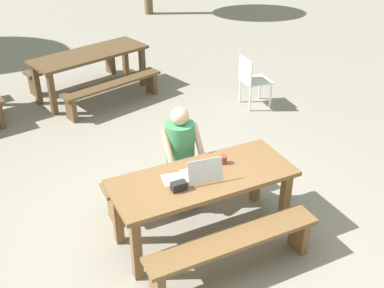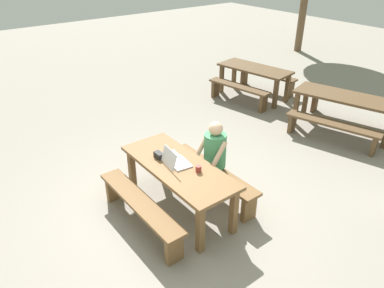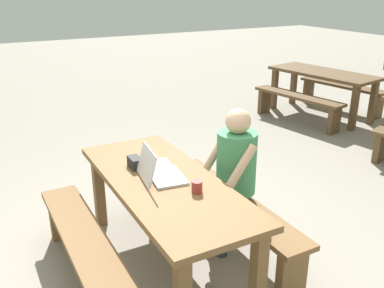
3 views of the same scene
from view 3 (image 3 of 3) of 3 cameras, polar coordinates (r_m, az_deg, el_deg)
ground_plane at (r=3.71m, az=-3.48°, el=-15.61°), size 30.00×30.00×0.00m
picnic_table_front at (r=3.36m, az=-3.73°, el=-6.63°), size 1.92×0.77×0.77m
bench_near at (r=3.34m, az=-14.00°, el=-13.67°), size 1.80×0.30×0.45m
bench_far at (r=3.79m, az=5.40°, el=-8.62°), size 1.80×0.30×0.45m
laptop at (r=3.29m, az=-4.48°, el=-3.75°), size 0.40×0.36×0.26m
small_pouch at (r=3.52m, az=-7.63°, el=-2.48°), size 0.15×0.09×0.09m
paper_sheet at (r=3.55m, az=-4.43°, el=-2.91°), size 0.33×0.26×0.00m
coffee_mug at (r=3.09m, az=0.67°, el=-5.75°), size 0.08×0.08×0.09m
person_seated at (r=3.56m, az=5.52°, el=-3.34°), size 0.44×0.42×1.26m
picnic_table_rear at (r=7.64m, az=17.11°, el=8.36°), size 1.92×1.04×0.77m
bench_rear_south at (r=7.22m, az=13.95°, el=5.48°), size 1.67×0.57×0.47m
bench_rear_north at (r=8.22m, az=19.45°, el=6.77°), size 1.67×0.57×0.47m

